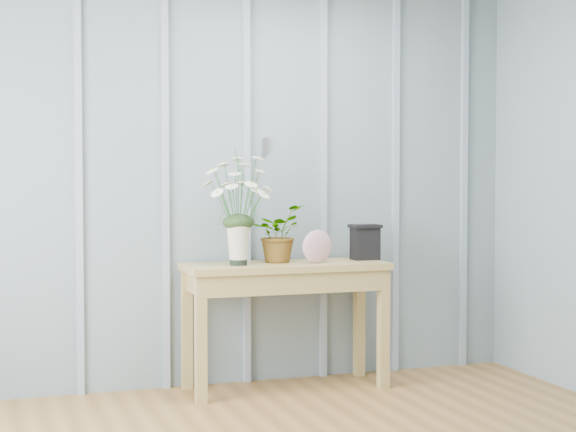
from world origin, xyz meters
name	(u,v)px	position (x,y,z in m)	size (l,w,h in m)	color
room_shell	(274,16)	(0.00, 0.92, 1.99)	(4.00, 4.50, 2.50)	gray
sideboard	(285,282)	(0.42, 1.99, 0.64)	(1.20, 0.45, 0.75)	#9E874B
daisy_vase	(238,195)	(0.12, 1.96, 1.15)	(0.45, 0.35, 0.64)	black
spider_plant	(277,233)	(0.39, 2.06, 0.92)	(0.31, 0.27, 0.34)	#1B3416
felt_disc_vessel	(317,247)	(0.59, 1.92, 0.85)	(0.20, 0.06, 0.20)	#90456C
carved_box	(365,242)	(0.95, 2.03, 0.86)	(0.18, 0.14, 0.22)	black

